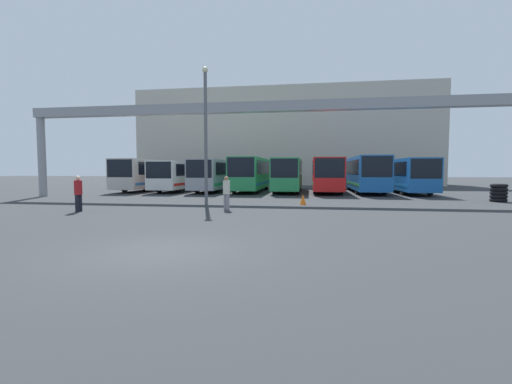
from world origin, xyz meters
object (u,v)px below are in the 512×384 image
(bus_slot_7, at_px, (407,174))
(pedestrian_near_center, at_px, (78,193))
(bus_slot_5, at_px, (326,173))
(bus_slot_6, at_px, (365,172))
(traffic_cone, at_px, (303,199))
(tire_stack, at_px, (499,193))
(bus_slot_0, at_px, (152,173))
(pedestrian_mid_right, at_px, (226,192))
(bus_slot_1, at_px, (182,174))
(lamp_post, at_px, (206,131))
(bus_slot_4, at_px, (288,173))
(bus_slot_3, at_px, (252,172))
(bus_slot_2, at_px, (218,173))

(bus_slot_7, bearing_deg, pedestrian_near_center, -139.54)
(bus_slot_5, xyz_separation_m, bus_slot_7, (7.28, -0.18, -0.05))
(bus_slot_6, distance_m, traffic_cone, 14.13)
(tire_stack, bearing_deg, bus_slot_0, 162.64)
(bus_slot_7, bearing_deg, bus_slot_0, 177.95)
(bus_slot_5, relative_size, pedestrian_mid_right, 6.10)
(bus_slot_1, xyz_separation_m, tire_stack, (25.53, -8.56, -1.11))
(bus_slot_1, bearing_deg, lamp_post, -63.52)
(bus_slot_4, relative_size, bus_slot_7, 0.99)
(bus_slot_3, relative_size, bus_slot_4, 1.05)
(bus_slot_2, xyz_separation_m, tire_stack, (21.89, -9.14, -1.19))
(bus_slot_5, distance_m, pedestrian_near_center, 22.13)
(bus_slot_7, relative_size, pedestrian_near_center, 5.76)
(bus_slot_0, relative_size, bus_slot_6, 1.04)
(bus_slot_0, height_order, traffic_cone, bus_slot_0)
(bus_slot_6, distance_m, lamp_post, 18.17)
(bus_slot_0, xyz_separation_m, pedestrian_mid_right, (12.25, -16.52, -0.87))
(bus_slot_7, distance_m, pedestrian_near_center, 27.01)
(pedestrian_mid_right, bearing_deg, bus_slot_7, -96.75)
(bus_slot_1, distance_m, bus_slot_3, 7.29)
(pedestrian_mid_right, xyz_separation_m, traffic_cone, (3.98, 3.43, -0.62))
(bus_slot_2, bearing_deg, pedestrian_mid_right, -73.29)
(traffic_cone, bearing_deg, bus_slot_7, 52.76)
(bus_slot_7, bearing_deg, bus_slot_3, 179.32)
(bus_slot_6, height_order, tire_stack, bus_slot_6)
(bus_slot_6, distance_m, pedestrian_mid_right, 18.94)
(bus_slot_3, distance_m, traffic_cone, 13.53)
(pedestrian_mid_right, relative_size, tire_stack, 1.50)
(bus_slot_1, relative_size, bus_slot_7, 1.07)
(bus_slot_1, relative_size, bus_slot_2, 0.91)
(lamp_post, bearing_deg, bus_slot_6, 50.35)
(bus_slot_7, bearing_deg, bus_slot_4, -179.65)
(bus_slot_2, distance_m, bus_slot_3, 3.72)
(bus_slot_2, xyz_separation_m, pedestrian_near_center, (-2.34, -18.45, -0.81))
(pedestrian_mid_right, bearing_deg, bus_slot_0, -19.89)
(bus_slot_4, height_order, bus_slot_6, bus_slot_6)
(pedestrian_mid_right, bearing_deg, bus_slot_1, -28.11)
(bus_slot_2, distance_m, pedestrian_near_center, 18.62)
(bus_slot_4, bearing_deg, bus_slot_6, 5.96)
(bus_slot_0, height_order, bus_slot_6, bus_slot_6)
(bus_slot_4, xyz_separation_m, pedestrian_mid_right, (-2.32, -15.54, -0.86))
(bus_slot_0, distance_m, pedestrian_near_center, 19.10)
(bus_slot_3, distance_m, pedestrian_mid_right, 15.86)
(pedestrian_mid_right, relative_size, pedestrian_near_center, 0.98)
(bus_slot_3, relative_size, traffic_cone, 16.64)
(bus_slot_7, xyz_separation_m, pedestrian_near_center, (-20.54, -17.52, -0.81))
(bus_slot_4, height_order, bus_slot_7, bus_slot_4)
(bus_slot_1, bearing_deg, pedestrian_mid_right, -61.66)
(bus_slot_1, height_order, bus_slot_2, bus_slot_2)
(bus_slot_7, height_order, tire_stack, bus_slot_7)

